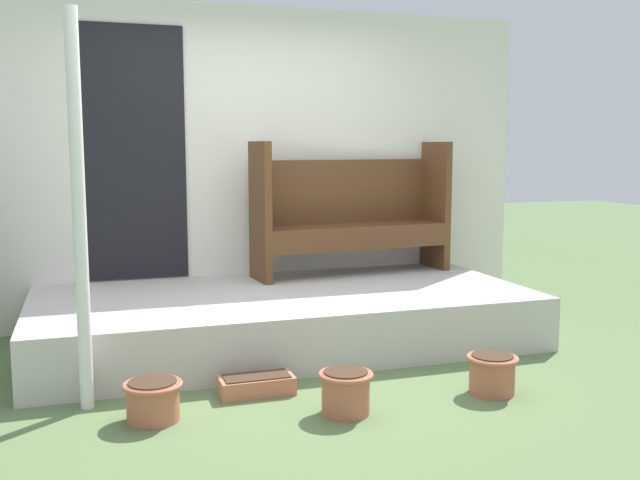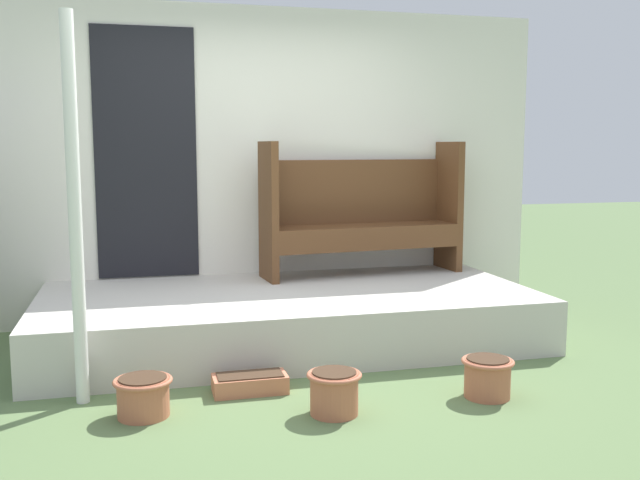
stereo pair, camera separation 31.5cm
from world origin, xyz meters
The scene contains 9 objects.
ground_plane centered at (0.00, 0.00, 0.00)m, with size 24.00×24.00×0.00m, color #5B7547.
porch_slab centered at (0.13, 0.84, 0.19)m, with size 3.60×1.69×0.39m.
house_wall centered at (0.09, 1.71, 1.30)m, with size 4.80×0.08×2.60m.
support_post centered at (-1.28, -0.10, 1.09)m, with size 0.07×0.07×2.19m.
bench centered at (0.88, 1.43, 0.93)m, with size 1.72×0.56×1.11m.
flower_pot_left centered at (-0.94, -0.41, 0.12)m, with size 0.32×0.32×0.22m.
flower_pot_middle centered at (0.07, -0.64, 0.13)m, with size 0.30×0.30×0.24m.
flower_pot_right centered at (1.01, -0.60, 0.13)m, with size 0.31×0.31×0.23m.
planter_box_rect centered at (-0.33, -0.18, 0.06)m, with size 0.44×0.21×0.11m.
Camera 1 is at (-1.24, -4.16, 1.45)m, focal length 40.00 mm.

